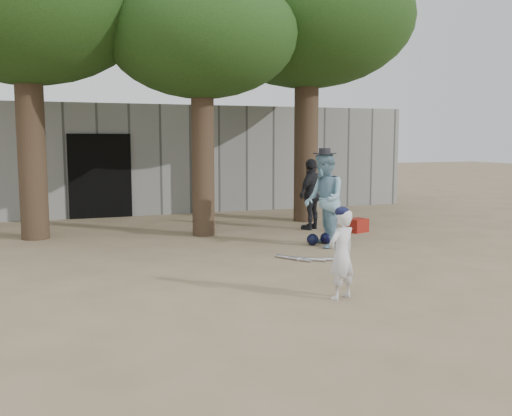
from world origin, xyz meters
name	(u,v)px	position (x,y,z in m)	size (l,w,h in m)	color
ground	(242,283)	(0.00, 0.00, 0.00)	(70.00, 70.00, 0.00)	#937C5E
boy_player	(342,254)	(0.94, -1.23, 0.58)	(0.43, 0.28, 1.17)	silver
spectator_blue	(324,200)	(2.39, 2.07, 0.91)	(0.89, 0.69, 1.82)	#7EACC3
spectator_dark	(312,194)	(3.13, 4.10, 0.81)	(0.95, 0.39, 1.62)	black
red_bag	(357,225)	(3.91, 3.37, 0.15)	(0.42, 0.32, 0.30)	maroon
back_building	(132,157)	(0.00, 10.33, 1.50)	(16.00, 5.24, 3.00)	gray
helmet_row	(326,238)	(2.58, 2.31, 0.11)	(0.87, 0.28, 0.23)	black
bat_pile	(305,259)	(1.53, 1.07, 0.03)	(0.92, 0.71, 0.06)	#B7B6BD
tree_row	(198,19)	(0.74, 5.02, 4.69)	(11.40, 5.80, 6.69)	brown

